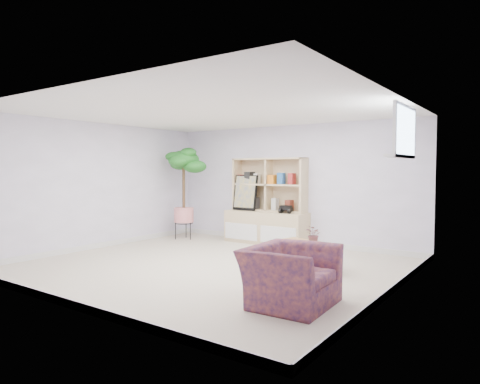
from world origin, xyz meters
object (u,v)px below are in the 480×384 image
Objects in this scene: armchair at (290,271)px; coffee_table at (305,256)px; floor_tree at (184,193)px; storage_unit at (266,201)px.

coffee_table is at bearing 18.79° from armchair.
armchair is at bearing -33.45° from floor_tree.
storage_unit is at bearing 33.12° from armchair.
armchair is at bearing -53.38° from coffee_table.
storage_unit is 1.84m from floor_tree.
coffee_table is 0.49× the size of floor_tree.
coffee_table is at bearing -43.58° from storage_unit.
armchair is (4.06, -2.68, -0.62)m from floor_tree.
floor_tree is 4.91m from armchair.
armchair is (0.64, -1.65, 0.17)m from coffee_table.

